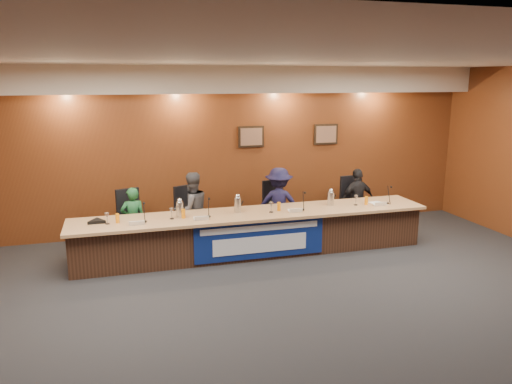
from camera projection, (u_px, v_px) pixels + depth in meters
floor at (304, 314)px, 6.43m from camera, size 10.00×10.00×0.00m
ceiling at (310, 58)px, 5.72m from camera, size 10.00×8.00×0.04m
wall_back at (231, 150)px, 9.82m from camera, size 10.00×0.04×3.20m
soffit at (233, 80)px, 9.29m from camera, size 10.00×0.50×0.50m
dais_body at (253, 234)px, 8.60m from camera, size 6.00×0.80×0.70m
dais_top at (254, 214)px, 8.47m from camera, size 6.10×0.95×0.05m
banner at (260, 240)px, 8.20m from camera, size 2.20×0.02×0.65m
banner_text_upper at (260, 228)px, 8.15m from camera, size 2.00×0.01×0.10m
banner_text_lower at (260, 244)px, 8.21m from camera, size 1.60×0.01×0.28m
wall_photo_left at (251, 137)px, 9.85m from camera, size 0.52×0.04×0.42m
wall_photo_right at (326, 134)px, 10.28m from camera, size 0.52×0.04×0.42m
panelist_a at (133, 220)px, 8.63m from camera, size 0.44×0.30×1.16m
panelist_b at (192, 210)px, 8.88m from camera, size 0.79×0.69×1.37m
panelist_c at (279, 204)px, 9.32m from camera, size 1.00×0.76×1.37m
panelist_d at (357, 201)px, 9.77m from camera, size 0.77×0.39×1.27m
office_chair_a at (133, 224)px, 8.74m from camera, size 0.60×0.60×0.08m
office_chair_b at (191, 219)px, 9.02m from camera, size 0.63×0.63×0.08m
office_chair_c at (277, 213)px, 9.46m from camera, size 0.52×0.52×0.08m
office_chair_d at (355, 207)px, 9.90m from camera, size 0.51×0.51×0.08m
nameplate_a at (137, 223)px, 7.69m from camera, size 0.24×0.08×0.10m
microphone_a at (145, 221)px, 7.88m from camera, size 0.07×0.07×0.02m
juice_glass_a at (117, 218)px, 7.82m from camera, size 0.06×0.06×0.15m
water_glass_a at (107, 218)px, 7.76m from camera, size 0.08×0.08×0.18m
nameplate_b at (202, 218)px, 7.96m from camera, size 0.24×0.08×0.10m
microphone_b at (208, 216)px, 8.18m from camera, size 0.07×0.07×0.02m
juice_glass_b at (184, 214)px, 8.09m from camera, size 0.06×0.06×0.15m
water_glass_b at (172, 214)px, 8.04m from camera, size 0.08×0.08×0.18m
nameplate_c at (296, 210)px, 8.44m from camera, size 0.24×0.08×0.10m
microphone_c at (302, 209)px, 8.61m from camera, size 0.07×0.07×0.02m
juice_glass_c at (279, 206)px, 8.55m from camera, size 0.06×0.06×0.15m
water_glass_c at (271, 207)px, 8.44m from camera, size 0.08×0.08×0.18m
nameplate_d at (381, 204)px, 8.87m from camera, size 0.24×0.08×0.10m
microphone_d at (387, 203)px, 9.06m from camera, size 0.07×0.07×0.02m
juice_glass_d at (366, 201)px, 8.97m from camera, size 0.06×0.06×0.15m
water_glass_d at (356, 200)px, 8.93m from camera, size 0.08×0.08×0.18m
carafe_left at (180, 210)px, 8.13m from camera, size 0.12×0.12×0.26m
carafe_mid at (238, 205)px, 8.44m from camera, size 0.12×0.12×0.26m
carafe_right at (331, 199)px, 8.93m from camera, size 0.12×0.12×0.24m
speakerphone at (97, 221)px, 7.84m from camera, size 0.32×0.32×0.05m
paper_stack at (378, 203)px, 9.07m from camera, size 0.26×0.33×0.01m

